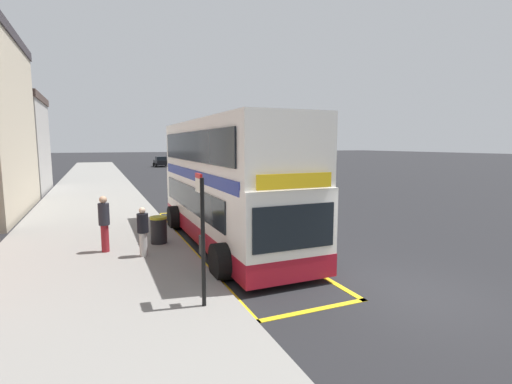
{
  "coord_description": "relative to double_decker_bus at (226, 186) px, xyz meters",
  "views": [
    {
      "loc": [
        -6.75,
        -6.23,
        3.59
      ],
      "look_at": [
        -0.5,
        8.33,
        1.54
      ],
      "focal_mm": 26.14,
      "sensor_mm": 36.0,
      "label": 1
    }
  ],
  "objects": [
    {
      "name": "double_decker_bus",
      "position": [
        0.0,
        0.0,
        0.0
      ],
      "size": [
        3.24,
        10.14,
        4.4
      ],
      "color": "white",
      "rests_on": "ground"
    },
    {
      "name": "pedestrian_further_back",
      "position": [
        -3.08,
        -1.08,
        -1.1
      ],
      "size": [
        0.34,
        0.34,
        1.53
      ],
      "color": "#B7B2AD",
      "rests_on": "pavement_near"
    },
    {
      "name": "ground_plane",
      "position": [
        2.46,
        25.51,
        -2.06
      ],
      "size": [
        260.0,
        260.0,
        0.0
      ],
      "primitive_type": "plane",
      "color": "black"
    },
    {
      "name": "bus_stop_sign",
      "position": [
        -2.31,
        -5.21,
        -0.28
      ],
      "size": [
        0.09,
        0.51,
        2.83
      ],
      "color": "black",
      "rests_on": "pavement_near"
    },
    {
      "name": "pavement_near",
      "position": [
        -4.54,
        25.51,
        -1.99
      ],
      "size": [
        6.0,
        76.0,
        0.14
      ],
      "primitive_type": "cube",
      "color": "gray",
      "rests_on": "ground"
    },
    {
      "name": "bus_bay_markings",
      "position": [
        -0.12,
        0.24,
        -2.06
      ],
      "size": [
        2.85,
        12.95,
        0.01
      ],
      "color": "gold",
      "rests_on": "ground"
    },
    {
      "name": "parked_car_white_ahead",
      "position": [
        5.46,
        11.89,
        -1.26
      ],
      "size": [
        2.09,
        4.2,
        1.62
      ],
      "rotation": [
        0.0,
        0.0,
        -0.03
      ],
      "color": "silver",
      "rests_on": "ground"
    },
    {
      "name": "pedestrian_waiting_near_sign",
      "position": [
        -4.15,
        -0.1,
        -0.93
      ],
      "size": [
        0.34,
        0.34,
        1.81
      ],
      "color": "maroon",
      "rests_on": "pavement_near"
    },
    {
      "name": "litter_bin",
      "position": [
        -2.41,
        0.3,
        -1.45
      ],
      "size": [
        0.59,
        0.59,
        0.94
      ],
      "color": "black",
      "rests_on": "pavement_near"
    },
    {
      "name": "parked_car_black_behind",
      "position": [
        5.07,
        47.2,
        -1.26
      ],
      "size": [
        2.09,
        4.2,
        1.62
      ],
      "rotation": [
        0.0,
        0.0,
        3.1
      ],
      "color": "black",
      "rests_on": "ground"
    }
  ]
}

